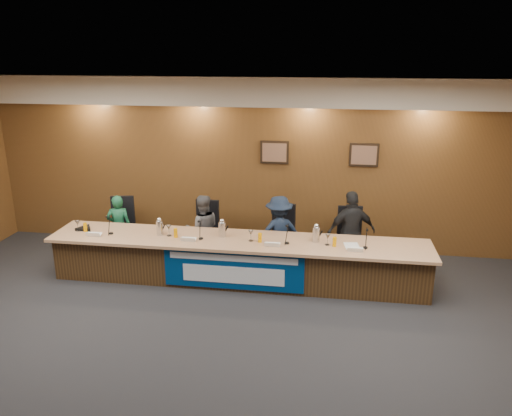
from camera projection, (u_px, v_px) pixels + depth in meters
The scene contains 40 objects.
floor at pixel (202, 368), 5.96m from camera, with size 10.00×10.00×0.00m, color black.
ceiling at pixel (191, 95), 4.99m from camera, with size 10.00×8.00×0.04m, color silver.
wall_back at pixel (253, 165), 9.25m from camera, with size 10.00×0.04×3.20m, color brown.
soffit at pixel (251, 91), 8.60m from camera, with size 10.00×0.50×0.50m, color beige.
dais_body at pixel (238, 261), 8.12m from camera, with size 6.00×0.80×0.70m, color #3F2914.
dais_top at pixel (237, 241), 7.96m from camera, with size 6.10×0.95×0.05m, color tan.
banner at pixel (233, 270), 7.72m from camera, with size 2.20×0.02×0.65m, color navy.
banner_text_upper at pixel (233, 258), 7.65m from camera, with size 2.00×0.01×0.10m, color silver.
banner_text_lower at pixel (233, 275), 7.73m from camera, with size 1.60×0.01×0.28m, color silver.
wall_photo_left at pixel (275, 152), 9.09m from camera, with size 0.52×0.04×0.42m, color black.
wall_photo_right at pixel (364, 155), 8.86m from camera, with size 0.52×0.04×0.42m, color black.
panelist_a at pixel (119, 227), 8.98m from camera, with size 0.43×0.28×1.18m, color #185838.
panelist_b at pixel (203, 229), 8.75m from camera, with size 0.61×0.47×1.25m, color #545459.
panelist_c at pixel (279, 232), 8.55m from camera, with size 0.83×0.48×1.29m, color #141F34.
panelist_d at pixel (351, 232), 8.36m from camera, with size 0.84×0.35×1.43m, color black.
office_chair_a at pixel (122, 231), 9.11m from camera, with size 0.48×0.48×0.08m, color black.
office_chair_b at pixel (204, 235), 8.89m from camera, with size 0.48×0.48×0.08m, color black.
office_chair_c at pixel (279, 239), 8.69m from camera, with size 0.48×0.48×0.08m, color black.
office_chair_d at pixel (350, 243), 8.52m from camera, with size 0.48×0.48×0.08m, color black.
nameplate_a at pixel (93, 234), 8.04m from camera, with size 0.24×0.06×0.09m, color white.
microphone_a at pixel (111, 233), 8.18m from camera, with size 0.07×0.07×0.02m, color black.
juice_glass_a at pixel (85, 227), 8.26m from camera, with size 0.06×0.06×0.15m, color #F5A000.
water_glass_a at pixel (78, 226), 8.28m from camera, with size 0.08×0.08×0.18m, color silver.
nameplate_b at pixel (188, 239), 7.83m from camera, with size 0.24×0.06×0.09m, color white.
microphone_b at pixel (201, 238), 7.96m from camera, with size 0.07×0.07×0.02m, color black.
juice_glass_b at pixel (176, 233), 8.01m from camera, with size 0.06×0.06×0.15m, color #F5A000.
water_glass_b at pixel (169, 231), 8.07m from camera, with size 0.08×0.08×0.18m, color silver.
nameplate_c at pixel (272, 244), 7.62m from camera, with size 0.24×0.06×0.09m, color white.
microphone_c at pixel (287, 243), 7.77m from camera, with size 0.07×0.07×0.02m, color black.
juice_glass_c at pixel (260, 238), 7.81m from camera, with size 0.06×0.06×0.15m, color #F5A000.
water_glass_c at pixel (251, 236), 7.85m from camera, with size 0.08×0.08×0.18m, color silver.
nameplate_d at pixel (355, 250), 7.42m from camera, with size 0.24×0.06×0.09m, color white.
microphone_d at pixel (365, 248), 7.59m from camera, with size 0.07×0.07×0.02m, color black.
juice_glass_d at pixel (335, 242), 7.64m from camera, with size 0.06×0.06×0.15m, color #F5A000.
water_glass_d at pixel (328, 240), 7.69m from camera, with size 0.08×0.08×0.18m, color silver.
carafe_left at pixel (160, 228), 8.10m from camera, with size 0.11×0.11×0.24m, color silver.
carafe_mid at pixel (222, 229), 8.03m from camera, with size 0.12×0.12×0.24m, color silver.
carafe_right at pixel (316, 234), 7.81m from camera, with size 0.12×0.12×0.24m, color silver.
speakerphone at pixel (85, 228), 8.36m from camera, with size 0.32×0.32×0.05m, color black.
paper_stack at pixel (352, 246), 7.67m from camera, with size 0.22×0.30×0.01m, color white.
Camera 1 is at (1.40, -4.95, 3.64)m, focal length 35.00 mm.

